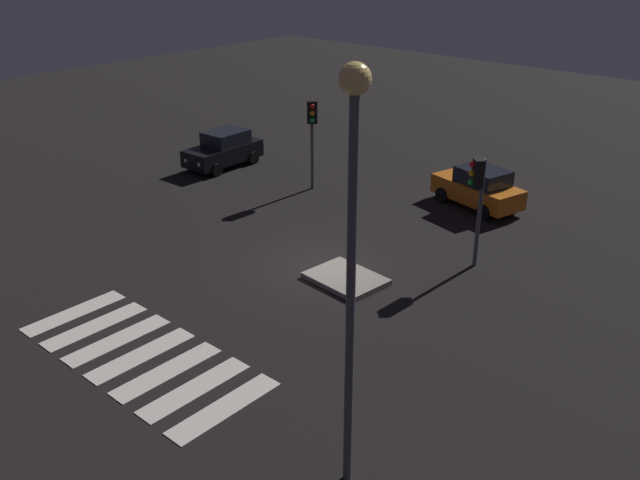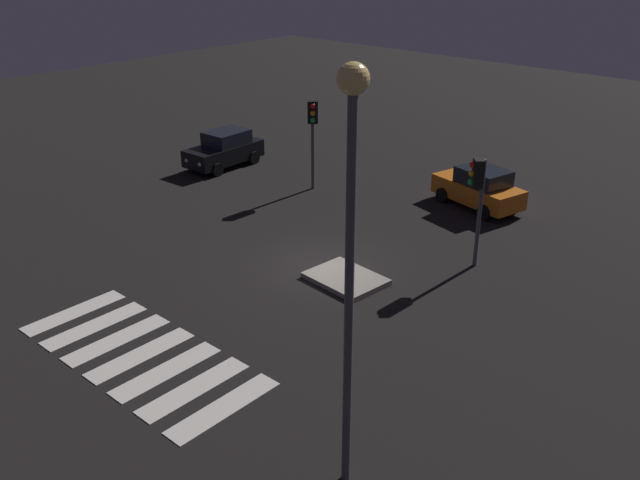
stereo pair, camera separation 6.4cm
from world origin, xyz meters
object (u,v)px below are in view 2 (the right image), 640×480
at_px(street_lamp, 350,226).
at_px(traffic_light_north, 478,186).
at_px(car_orange, 479,188).
at_px(traffic_island, 346,279).
at_px(traffic_light_west, 313,123).
at_px(car_black, 224,149).

bearing_deg(street_lamp, traffic_light_north, 107.40).
xyz_separation_m(car_orange, traffic_light_north, (2.68, -5.09, 2.08)).
xyz_separation_m(traffic_island, car_orange, (-0.23, 8.88, 0.75)).
xyz_separation_m(car_orange, traffic_light_west, (-6.56, -3.06, 2.20)).
height_order(car_orange, car_black, car_black).
relative_size(car_orange, traffic_light_west, 1.04).
bearing_deg(car_orange, traffic_light_west, 38.87).
bearing_deg(traffic_island, traffic_light_west, 139.38).
bearing_deg(traffic_light_west, traffic_light_north, 33.40).
height_order(car_black, traffic_light_north, traffic_light_north).
xyz_separation_m(car_black, traffic_light_north, (14.72, -1.64, 2.06)).
bearing_deg(traffic_light_north, street_lamp, 64.75).
xyz_separation_m(traffic_island, traffic_light_north, (2.46, 3.78, 2.83)).
relative_size(traffic_island, traffic_light_west, 0.65).
distance_m(car_black, street_lamp, 22.49).
bearing_deg(street_lamp, traffic_island, 129.89).
bearing_deg(traffic_light_north, traffic_light_west, -55.07).
distance_m(traffic_island, street_lamp, 10.76).
relative_size(traffic_island, car_orange, 0.63).
bearing_deg(traffic_light_west, traffic_island, 5.21).
height_order(traffic_light_west, street_lamp, street_lamp).
relative_size(car_orange, traffic_light_north, 1.08).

